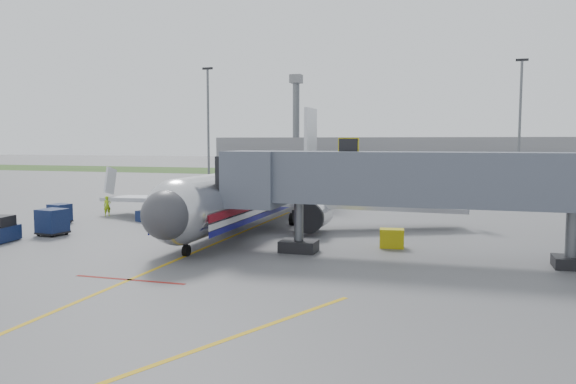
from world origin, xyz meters
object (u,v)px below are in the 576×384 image
(baggage_tug, at_px, (1,231))
(ramp_worker, at_px, (107,206))
(airliner, at_px, (262,191))
(belt_loader, at_px, (158,214))

(baggage_tug, distance_m, ramp_worker, 13.39)
(airliner, distance_m, belt_loader, 9.55)
(airliner, xyz_separation_m, baggage_tug, (-13.87, -12.76, -1.87))
(airliner, distance_m, baggage_tug, 18.94)
(baggage_tug, bearing_deg, belt_loader, 69.91)
(baggage_tug, xyz_separation_m, ramp_worker, (-1.04, 13.35, 0.12))
(ramp_worker, bearing_deg, belt_loader, -55.50)
(airliner, relative_size, belt_loader, 8.11)
(baggage_tug, bearing_deg, ramp_worker, 94.47)
(airliner, height_order, belt_loader, airliner)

